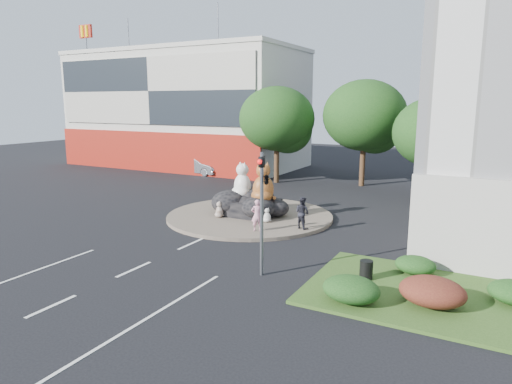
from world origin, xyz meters
TOP-DOWN VIEW (x-y plane):
  - ground at (0.00, 0.00)m, footprint 120.00×120.00m
  - roundabout_island at (0.00, 10.00)m, footprint 10.00×10.00m
  - rock_plinth at (0.00, 10.00)m, footprint 3.20×2.60m
  - shophouse_block at (-18.00, 27.91)m, footprint 25.20×12.30m
  - grass_verge at (12.00, 3.00)m, footprint 10.00×6.00m
  - tree_left at (-3.93, 22.06)m, footprint 6.46×6.46m
  - tree_mid at (3.07, 24.06)m, footprint 6.84×6.84m
  - tree_right at (9.07, 20.06)m, footprint 5.70×5.70m
  - hedge_near_green at (9.00, 1.00)m, footprint 2.00×1.60m
  - hedge_red at (11.50, 2.00)m, footprint 2.20×1.76m
  - hedge_back_green at (10.50, 4.80)m, footprint 1.60×1.28m
  - traffic_light at (5.10, 2.00)m, footprint 0.44×1.24m
  - street_lamp at (12.82, 8.00)m, footprint 2.34×0.22m
  - cat_white at (-0.70, 10.34)m, footprint 1.71×1.62m
  - cat_tabby at (1.01, 9.83)m, footprint 1.87×1.80m
  - kitten_calico at (-1.24, 8.54)m, footprint 0.79×0.79m
  - kitten_white at (1.73, 8.89)m, footprint 0.65×0.62m
  - pedestrian_pink at (2.09, 7.05)m, footprint 0.74×0.66m
  - pedestrian_dark at (4.00, 8.62)m, footprint 1.02×0.91m
  - parked_car at (-12.77, 22.68)m, footprint 5.18×2.30m
  - litter_bin at (8.91, 3.31)m, footprint 0.67×0.67m

SIDE VIEW (x-z plane):
  - ground at x=0.00m, z-range 0.00..0.00m
  - grass_verge at x=12.00m, z-range 0.00..0.12m
  - roundabout_island at x=0.00m, z-range 0.00..0.20m
  - hedge_back_green at x=10.50m, z-range 0.12..0.84m
  - litter_bin at x=8.91m, z-range 0.12..0.86m
  - hedge_near_green at x=9.00m, z-range 0.12..1.02m
  - hedge_red at x=11.50m, z-range 0.12..1.11m
  - kitten_white at x=1.73m, z-range 0.20..1.05m
  - rock_plinth at x=0.00m, z-range 0.20..1.10m
  - kitten_calico at x=-1.24m, z-range 0.20..1.20m
  - parked_car at x=-12.77m, z-range 0.00..1.65m
  - pedestrian_pink at x=2.09m, z-range 0.20..1.89m
  - pedestrian_dark at x=4.00m, z-range 0.20..1.94m
  - cat_white at x=-0.70m, z-range 1.10..3.35m
  - cat_tabby at x=1.01m, z-range 1.10..3.49m
  - traffic_light at x=5.10m, z-range 1.12..6.12m
  - street_lamp at x=12.82m, z-range 0.52..8.58m
  - tree_right at x=9.07m, z-range 0.98..8.28m
  - tree_left at x=-3.93m, z-range 1.11..9.38m
  - tree_mid at x=3.07m, z-range 1.18..9.94m
  - shophouse_block at x=-18.00m, z-range -2.52..14.88m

